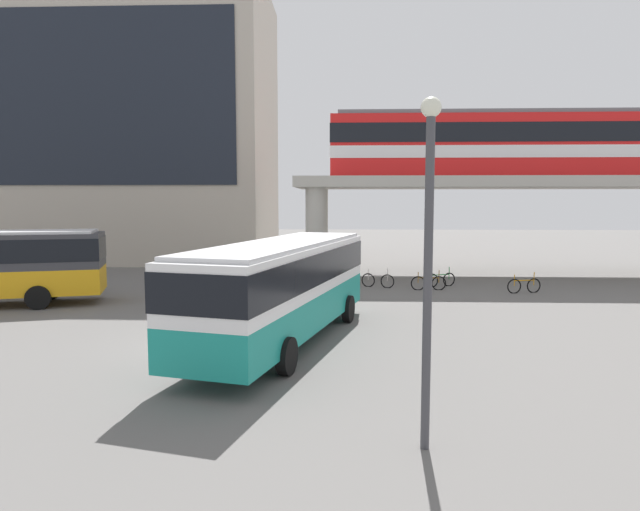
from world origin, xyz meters
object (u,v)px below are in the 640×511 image
at_px(train, 513,144).
at_px(bicycle_orange, 524,286).
at_px(bus_main, 283,281).
at_px(bicycle_brown, 428,283).
at_px(bicycle_silver, 378,280).
at_px(bicycle_green, 441,280).
at_px(pedestrian_by_bike_rack, 223,272).
at_px(station_building, 113,126).

height_order(train, bicycle_orange, train).
relative_size(bus_main, bicycle_brown, 6.32).
xyz_separation_m(bicycle_silver, bicycle_brown, (2.50, -0.80, 0.00)).
bearing_deg(bicycle_brown, train, 45.28).
relative_size(bicycle_green, bicycle_brown, 0.92).
xyz_separation_m(bicycle_green, pedestrian_by_bike_rack, (-11.30, -0.96, 0.45)).
bearing_deg(bus_main, station_building, 121.56).
relative_size(station_building, bus_main, 2.15).
bearing_deg(bicycle_orange, bicycle_green, 152.91).
xyz_separation_m(station_building, bicycle_silver, (19.77, -14.62, -9.89)).
bearing_deg(bicycle_silver, pedestrian_by_bike_rack, -176.00).
distance_m(train, bicycle_green, 9.97).
xyz_separation_m(bicycle_brown, bicycle_orange, (4.54, -0.70, 0.00)).
xyz_separation_m(bus_main, pedestrian_by_bike_rack, (-4.26, 10.96, -1.18)).
distance_m(bicycle_brown, pedestrian_by_bike_rack, 10.49).
bearing_deg(bus_main, pedestrian_by_bike_rack, 111.26).
height_order(bus_main, bicycle_brown, bus_main).
bearing_deg(bicycle_brown, pedestrian_by_bike_rack, 178.70).
bearing_deg(bicycle_green, bicycle_silver, -173.04).
bearing_deg(bicycle_brown, bus_main, -120.11).
height_order(bus_main, bicycle_green, bus_main).
height_order(station_building, bus_main, station_building).
distance_m(station_building, bicycle_orange, 32.80).
distance_m(station_building, bicycle_green, 28.86).
height_order(bicycle_green, bicycle_orange, same).
bearing_deg(bus_main, train, 54.15).
relative_size(train, bus_main, 1.90).
xyz_separation_m(station_building, bicycle_green, (23.09, -14.21, -9.89)).
height_order(bicycle_orange, pedestrian_by_bike_rack, pedestrian_by_bike_rack).
distance_m(bus_main, pedestrian_by_bike_rack, 11.82).
xyz_separation_m(train, bicycle_orange, (-1.12, -6.42, -7.45)).
relative_size(bicycle_silver, bicycle_brown, 0.94).
distance_m(bus_main, bicycle_brown, 12.50).
distance_m(train, bicycle_silver, 12.10).
relative_size(bicycle_green, bicycle_orange, 0.94).
bearing_deg(pedestrian_by_bike_rack, bicycle_green, 4.88).
bearing_deg(bicycle_brown, bicycle_green, 55.83).
relative_size(station_building, bicycle_brown, 13.57).
xyz_separation_m(station_building, pedestrian_by_bike_rack, (11.79, -15.18, -9.44)).
height_order(bicycle_silver, pedestrian_by_bike_rack, pedestrian_by_bike_rack).
bearing_deg(bicycle_brown, bicycle_silver, 162.36).
bearing_deg(bicycle_orange, station_building, 148.99).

